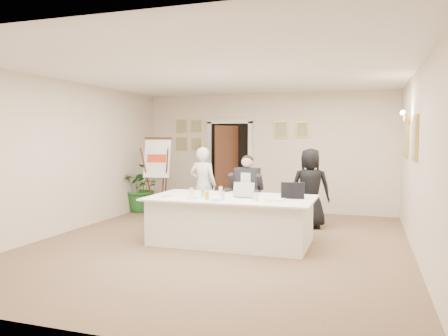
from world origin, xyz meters
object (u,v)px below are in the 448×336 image
object	(u,v)px
steel_jug	(203,194)
laptop	(246,189)
conference_table	(231,220)
standing_woman	(310,188)
seated_man	(247,193)
paper_stack	(275,200)
standing_man	(203,185)
potted_palm	(142,187)
flip_chart	(159,181)
oj_glass	(207,196)
laptop_bag	(293,190)

from	to	relation	value
steel_jug	laptop	bearing A→B (deg)	22.42
conference_table	steel_jug	size ratio (longest dim) A/B	24.83
conference_table	standing_woman	xyz separation A→B (m)	(1.09, 1.66, 0.39)
seated_man	laptop	distance (m)	1.00
paper_stack	laptop	bearing A→B (deg)	153.72
standing_man	paper_stack	size ratio (longest dim) A/B	5.10
seated_man	paper_stack	xyz separation A→B (m)	(0.80, -1.22, 0.07)
potted_palm	paper_stack	xyz separation A→B (m)	(3.75, -2.57, 0.22)
flip_chart	steel_jug	xyz separation A→B (m)	(1.84, -2.05, 0.03)
seated_man	oj_glass	world-z (taller)	seated_man
oj_glass	steel_jug	world-z (taller)	oj_glass
standing_man	potted_palm	distance (m)	2.11
standing_man	potted_palm	world-z (taller)	standing_man
conference_table	laptop_bag	bearing A→B (deg)	7.68
conference_table	paper_stack	size ratio (longest dim) A/B	8.88
oj_glass	standing_man	bearing A→B (deg)	112.85
flip_chart	potted_palm	xyz separation A→B (m)	(-0.70, 0.51, -0.23)
flip_chart	conference_table	bearing A→B (deg)	-39.32
conference_table	standing_woman	world-z (taller)	standing_woman
flip_chart	standing_man	size ratio (longest dim) A/B	1.10
conference_table	oj_glass	distance (m)	0.68
standing_man	steel_jug	bearing A→B (deg)	111.21
laptop	laptop_bag	xyz separation A→B (m)	(0.77, 0.07, -0.01)
steel_jug	potted_palm	bearing A→B (deg)	134.80
laptop	oj_glass	bearing A→B (deg)	-133.08
seated_man	oj_glass	bearing A→B (deg)	-107.42
conference_table	standing_man	world-z (taller)	standing_man
flip_chart	standing_man	world-z (taller)	flip_chart
laptop_bag	seated_man	bearing A→B (deg)	132.99
potted_palm	paper_stack	world-z (taller)	potted_palm
seated_man	flip_chart	world-z (taller)	flip_chart
standing_man	paper_stack	xyz separation A→B (m)	(1.85, -1.67, 0.01)
paper_stack	seated_man	bearing A→B (deg)	123.03
standing_man	standing_woman	world-z (taller)	standing_man
seated_man	potted_palm	distance (m)	3.25
standing_man	potted_palm	size ratio (longest dim) A/B	1.36
standing_woman	laptop_bag	distance (m)	1.54
laptop	potted_palm	bearing A→B (deg)	146.39
seated_man	standing_man	size ratio (longest dim) A/B	0.92
laptop_bag	paper_stack	distance (m)	0.42
standing_man	laptop_bag	distance (m)	2.46
flip_chart	potted_palm	bearing A→B (deg)	144.11
potted_palm	oj_glass	distance (m)	3.89
laptop	steel_jug	size ratio (longest dim) A/B	3.35
potted_palm	seated_man	bearing A→B (deg)	-24.47
seated_man	paper_stack	world-z (taller)	seated_man
laptop_bag	steel_jug	world-z (taller)	laptop_bag
flip_chart	paper_stack	size ratio (longest dim) A/B	5.61
conference_table	potted_palm	distance (m)	3.79
seated_man	standing_man	bearing A→B (deg)	149.77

